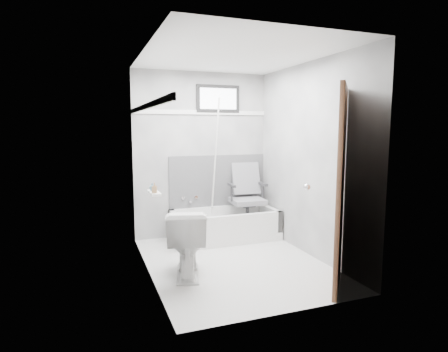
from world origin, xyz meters
name	(u,v)px	position (x,y,z in m)	size (l,w,h in m)	color
floor	(234,263)	(0.00, 0.00, 0.00)	(2.60, 2.60, 0.00)	white
ceiling	(235,55)	(0.00, 0.00, 2.40)	(2.60, 2.60, 0.00)	silver
wall_back	(202,155)	(0.00, 1.30, 1.20)	(2.00, 0.02, 2.40)	slate
wall_front	(293,176)	(0.00, -1.30, 1.20)	(2.00, 0.02, 2.40)	slate
wall_left	(147,165)	(-1.00, 0.00, 1.20)	(0.02, 2.60, 2.40)	slate
wall_right	(309,160)	(1.00, 0.00, 1.20)	(0.02, 2.60, 2.40)	slate
bathtub	(225,225)	(0.23, 0.93, 0.21)	(1.50, 0.70, 0.42)	white
office_chair	(247,196)	(0.60, 0.98, 0.60)	(0.55, 0.55, 0.96)	slate
toilet	(187,242)	(-0.62, -0.16, 0.37)	(0.42, 0.75, 0.74)	white
door	(383,192)	(0.98, -1.28, 1.00)	(0.78, 0.78, 2.00)	#50331D
window	(218,99)	(0.25, 1.29, 2.02)	(0.66, 0.04, 0.40)	black
backerboard	(218,181)	(0.25, 1.29, 0.80)	(1.50, 0.02, 0.78)	#4C4C4F
trim_back	(202,112)	(0.00, 1.29, 1.82)	(2.00, 0.02, 0.06)	white
trim_left	(147,106)	(-0.99, 0.00, 1.82)	(0.02, 2.60, 0.06)	white
pole	(215,166)	(0.12, 1.06, 1.05)	(0.02, 0.02, 1.95)	silver
shelf	(154,193)	(-0.93, 0.00, 0.90)	(0.10, 0.32, 0.03)	white
soap_bottle_a	(154,188)	(-0.94, -0.08, 0.97)	(0.05, 0.05, 0.12)	#A67E53
soap_bottle_b	(152,187)	(-0.94, 0.06, 0.96)	(0.06, 0.06, 0.08)	slate
faucet	(190,199)	(-0.20, 1.27, 0.55)	(0.26, 0.10, 0.16)	silver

